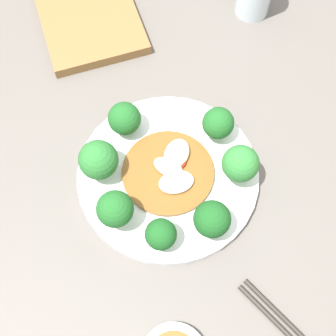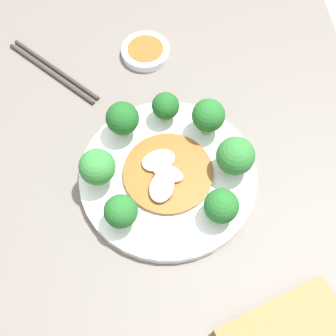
# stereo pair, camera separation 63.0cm
# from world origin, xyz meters

# --- Properties ---
(ground_plane) EXTENTS (8.00, 8.00, 0.00)m
(ground_plane) POSITION_xyz_m (0.00, 0.00, 0.00)
(ground_plane) COLOR #B7B2A8
(table) EXTENTS (1.09, 0.74, 0.74)m
(table) POSITION_xyz_m (0.00, 0.00, 0.37)
(table) COLOR #5B5651
(table) RESTS_ON ground_plane
(plate) EXTENTS (0.28, 0.28, 0.02)m
(plate) POSITION_xyz_m (-0.04, 0.01, 0.75)
(plate) COLOR silver
(plate) RESTS_ON table
(broccoli_northwest) EXTENTS (0.05, 0.05, 0.07)m
(broccoli_northwest) POSITION_xyz_m (-0.12, 0.09, 0.80)
(broccoli_northwest) COLOR #7AAD5B
(broccoli_northwest) RESTS_ON plate
(broccoli_north) EXTENTS (0.06, 0.06, 0.07)m
(broccoli_north) POSITION_xyz_m (-0.04, 0.12, 0.80)
(broccoli_north) COLOR #7AAD5B
(broccoli_north) RESTS_ON plate
(broccoli_southeast) EXTENTS (0.05, 0.05, 0.06)m
(broccoli_southeast) POSITION_xyz_m (0.03, -0.06, 0.79)
(broccoli_southeast) COLOR #89B76B
(broccoli_southeast) RESTS_ON plate
(broccoli_northeast) EXTENTS (0.05, 0.05, 0.06)m
(broccoli_northeast) POSITION_xyz_m (0.03, 0.08, 0.79)
(broccoli_northeast) COLOR #7AAD5B
(broccoli_northeast) RESTS_ON plate
(broccoli_south) EXTENTS (0.06, 0.06, 0.07)m
(broccoli_south) POSITION_xyz_m (-0.05, -0.09, 0.80)
(broccoli_south) COLOR #89B76B
(broccoli_south) RESTS_ON plate
(broccoli_west) EXTENTS (0.05, 0.05, 0.06)m
(broccoli_west) POSITION_xyz_m (-0.15, 0.02, 0.79)
(broccoli_west) COLOR #89B76B
(broccoli_west) RESTS_ON plate
(broccoli_southwest) EXTENTS (0.05, 0.05, 0.07)m
(broccoli_southwest) POSITION_xyz_m (-0.13, -0.05, 0.80)
(broccoli_southwest) COLOR #89B76B
(broccoli_southwest) RESTS_ON plate
(stirfry_center) EXTENTS (0.14, 0.14, 0.02)m
(stirfry_center) POSITION_xyz_m (-0.04, 0.01, 0.77)
(stirfry_center) COLOR brown
(stirfry_center) RESTS_ON plate
(chopsticks) EXTENTS (0.16, 0.16, 0.01)m
(chopsticks) POSITION_xyz_m (-0.28, -0.17, 0.75)
(chopsticks) COLOR #2D2823
(chopsticks) RESTS_ON table
(sauce_dish) EXTENTS (0.09, 0.09, 0.02)m
(sauce_dish) POSITION_xyz_m (-0.31, -0.00, 0.75)
(sauce_dish) COLOR silver
(sauce_dish) RESTS_ON table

